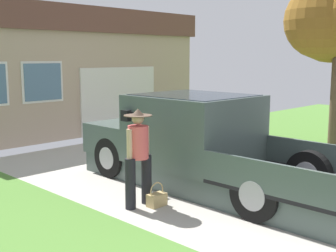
% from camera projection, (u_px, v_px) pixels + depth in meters
% --- Properties ---
extents(pickup_truck, '(2.05, 5.55, 1.69)m').
position_uv_depth(pickup_truck, '(197.00, 145.00, 8.24)').
color(pickup_truck, '#44524E').
rests_on(pickup_truck, ground).
extents(person_with_hat, '(0.54, 0.45, 1.58)m').
position_uv_depth(person_with_hat, '(138.00, 154.00, 7.00)').
color(person_with_hat, black).
rests_on(person_with_hat, ground).
extents(handbag, '(0.31, 0.18, 0.40)m').
position_uv_depth(handbag, '(157.00, 199.00, 7.10)').
color(handbag, tan).
rests_on(handbag, ground).
extents(house_with_garage, '(8.64, 5.69, 3.85)m').
position_uv_depth(house_with_garage, '(50.00, 69.00, 15.15)').
color(house_with_garage, tan).
rests_on(house_with_garage, ground).
extents(front_yard_tree, '(2.57, 2.40, 4.27)m').
position_uv_depth(front_yard_tree, '(331.00, 23.00, 11.34)').
color(front_yard_tree, brown).
rests_on(front_yard_tree, ground).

